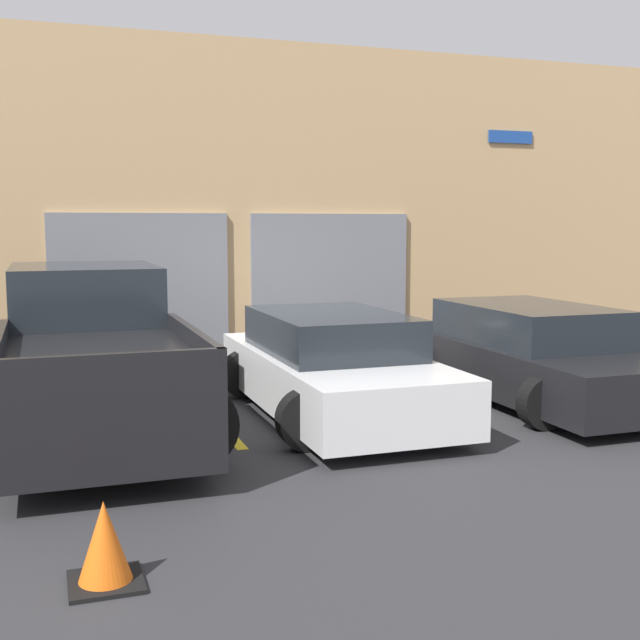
{
  "coord_description": "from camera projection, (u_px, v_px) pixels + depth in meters",
  "views": [
    {
      "loc": [
        -3.25,
        -9.89,
        2.29
      ],
      "look_at": [
        0.0,
        -0.52,
        1.1
      ],
      "focal_mm": 45.0,
      "sensor_mm": 36.0,
      "label": 1
    }
  ],
  "objects": [
    {
      "name": "pickup_truck",
      "position": [
        91.0,
        355.0,
        8.94
      ],
      "size": [
        2.45,
        5.01,
        1.79
      ],
      "color": "black",
      "rests_on": "ground"
    },
    {
      "name": "sedan_side",
      "position": [
        531.0,
        355.0,
        10.51
      ],
      "size": [
        2.15,
        4.49,
        1.24
      ],
      "color": "black",
      "rests_on": "ground"
    },
    {
      "name": "parking_stripe_centre",
      "position": [
        437.0,
        406.0,
        10.1
      ],
      "size": [
        0.12,
        2.2,
        0.01
      ],
      "primitive_type": "cube",
      "color": "gold",
      "rests_on": "ground"
    },
    {
      "name": "traffic_cone",
      "position": [
        105.0,
        546.0,
        5.09
      ],
      "size": [
        0.47,
        0.47,
        0.55
      ],
      "color": "black",
      "rests_on": "ground"
    },
    {
      "name": "sedan_white",
      "position": [
        333.0,
        367.0,
        9.61
      ],
      "size": [
        2.17,
        4.24,
        1.24
      ],
      "color": "white",
      "rests_on": "ground"
    },
    {
      "name": "shophouse_building",
      "position": [
        245.0,
        205.0,
        13.39
      ],
      "size": [
        17.7,
        0.68,
        5.25
      ],
      "color": "tan",
      "rests_on": "ground"
    },
    {
      "name": "ground_plane",
      "position": [
        307.0,
        398.0,
        10.61
      ],
      "size": [
        28.0,
        28.0,
        0.0
      ],
      "primitive_type": "plane",
      "color": "#2D2D30"
    },
    {
      "name": "parking_stripe_left",
      "position": [
        220.0,
        424.0,
        9.2
      ],
      "size": [
        0.12,
        2.2,
        0.01
      ],
      "primitive_type": "cube",
      "color": "gold",
      "rests_on": "ground"
    },
    {
      "name": "parking_stripe_right",
      "position": [
        617.0,
        391.0,
        11.0
      ],
      "size": [
        0.12,
        2.2,
        0.01
      ],
      "primitive_type": "cube",
      "color": "gold",
      "rests_on": "ground"
    }
  ]
}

